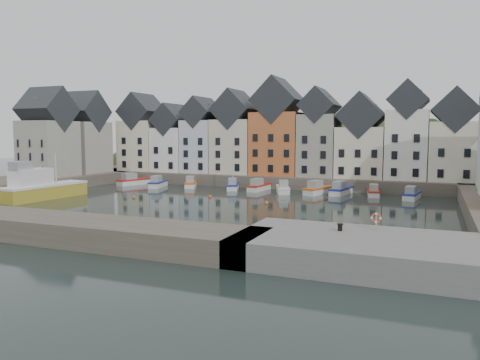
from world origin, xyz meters
The scene contains 22 objects.
ground centered at (0.00, 0.00, 0.00)m, with size 260.00×260.00×0.00m, color black.
far_quay centered at (0.00, 30.00, 1.00)m, with size 90.00×16.00×2.00m, color #51463E.
left_quay centered at (-37.00, 3.00, 1.00)m, with size 14.00×54.00×2.00m, color #51463E.
near_quay centered at (22.00, -20.00, 1.00)m, with size 18.00×10.00×2.00m, color #60605E.
near_wall centered at (-10.00, -22.00, 1.00)m, with size 50.00×6.00×2.00m, color #51463E.
hillside centered at (0.02, 56.00, -17.96)m, with size 153.60×70.40×64.00m.
far_terrace centered at (3.21, 28.00, 8.88)m, with size 72.37×8.16×17.78m.
left_terrace centered at (-36.00, 13.50, 8.88)m, with size 7.65×17.00×15.69m.
mooring_buoys centered at (-4.00, 5.33, 0.15)m, with size 20.50×5.50×0.50m.
boat_a centered at (-25.00, 18.21, 0.74)m, with size 3.93×6.76×2.48m.
boat_b centered at (-18.81, 17.01, 0.68)m, with size 3.28×6.26×2.30m.
boat_c centered at (-13.26, 19.05, 0.66)m, with size 4.01×6.03×2.23m.
boat_d centered at (-4.92, 18.69, 0.71)m, with size 3.65×6.00×10.97m.
boat_e centered at (-0.28, 18.85, 0.69)m, with size 2.33×6.15×2.31m.
boat_f centered at (4.43, 17.39, 0.69)m, with size 3.95×6.32×2.32m.
boat_g centered at (9.90, 18.04, 0.73)m, with size 3.76×6.69×2.45m.
boat_h centered at (13.35, 18.86, 0.72)m, with size 2.80×6.49×2.41m.
boat_i centered at (18.28, 19.13, 0.62)m, with size 2.51×5.64×2.09m.
boat_j centered at (23.83, 17.58, 0.65)m, with size 2.49×5.84×2.17m.
large_vessel centered at (-25.87, -2.96, 1.64)m, with size 4.54×13.63×6.98m.
mooring_bollard centered at (20.13, -18.28, 2.31)m, with size 0.48×0.48×0.56m.
life_ring_post centered at (22.62, -16.54, 2.86)m, with size 0.80×0.17×1.30m.
Camera 1 is at (26.61, -53.98, 9.42)m, focal length 35.00 mm.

